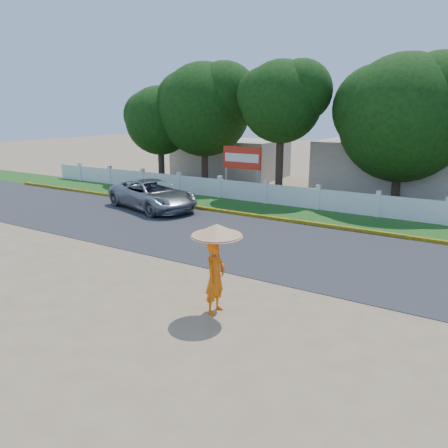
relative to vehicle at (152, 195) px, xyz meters
The scene contains 11 objects.
ground 10.12m from the vehicle, 42.83° to the right, with size 120.00×120.00×0.00m, color #9E8460.
road 7.81m from the vehicle, 17.70° to the right, with size 60.00×7.00×0.02m, color #38383A.
grass_verge 7.98m from the vehicle, 21.30° to the left, with size 60.00×3.50×0.03m, color #2D601E.
curb 7.53m from the vehicle, ahead, with size 40.00×0.18×0.16m, color yellow.
fence 8.58m from the vehicle, 30.36° to the left, with size 40.00×0.10×1.10m, color silver.
building_near 15.26m from the vehicle, 46.95° to the left, with size 10.00×6.00×3.20m, color #B7AD99.
building_far 12.43m from the vehicle, 102.07° to the left, with size 8.00×5.00×2.80m, color #B7AD99.
vehicle is the anchor object (origin of this frame).
monk_with_parasol 12.53m from the vehicle, 41.79° to the right, with size 1.29×1.29×2.35m.
billboard 6.04m from the vehicle, 67.46° to the left, with size 2.50×0.13×2.95m.
tree_row 10.22m from the vehicle, 53.17° to the left, with size 27.84×7.20×8.09m.
Camera 1 is at (7.54, -10.13, 5.07)m, focal length 35.00 mm.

